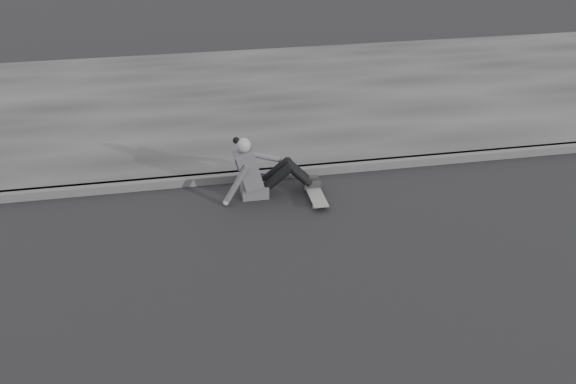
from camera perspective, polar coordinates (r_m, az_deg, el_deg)
The scene contains 5 objects.
ground at distance 8.10m, azimuth 21.01°, elevation -5.44°, with size 80.00×80.00×0.00m, color black.
curb at distance 10.02m, azimuth 13.93°, elevation 2.92°, with size 24.00×0.16×0.12m, color #4D4D4D.
sidewalk at distance 12.60m, azimuth 8.53°, elevation 8.89°, with size 24.00×6.00×0.12m, color #383838.
skateboard at distance 8.73m, azimuth 2.43°, elevation -0.14°, with size 0.20×0.78×0.09m.
seated_woman at distance 8.69m, azimuth -2.62°, elevation 1.86°, with size 1.38×0.46×0.88m.
Camera 1 is at (-4.00, -5.57, 4.31)m, focal length 40.00 mm.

